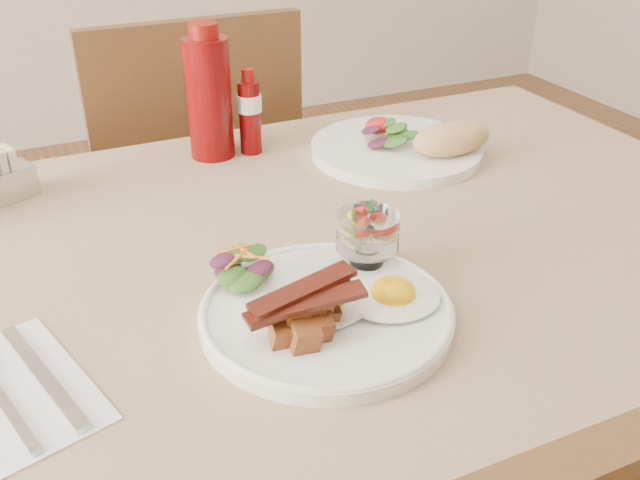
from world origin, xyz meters
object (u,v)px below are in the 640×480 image
(fruit_cup, at_px, (368,232))
(sugar_caddy, at_px, (1,179))
(second_plate, at_px, (409,145))
(chair_far, at_px, (193,196))
(main_plate, at_px, (326,314))
(table, at_px, (317,298))
(ketchup_bottle, at_px, (209,96))
(hot_sauce_bottle, at_px, (250,113))

(fruit_cup, relative_size, sugar_caddy, 0.79)
(fruit_cup, xyz_separation_m, second_plate, (0.24, 0.30, -0.04))
(chair_far, height_order, second_plate, chair_far)
(main_plate, bearing_deg, table, 69.08)
(ketchup_bottle, bearing_deg, chair_far, 83.78)
(second_plate, bearing_deg, sugar_caddy, 170.45)
(main_plate, bearing_deg, ketchup_bottle, 86.98)
(chair_far, bearing_deg, ketchup_bottle, -96.22)
(table, xyz_separation_m, sugar_caddy, (-0.36, 0.31, 0.12))
(table, relative_size, hot_sauce_bottle, 9.36)
(chair_far, relative_size, sugar_caddy, 9.60)
(fruit_cup, distance_m, second_plate, 0.38)
(ketchup_bottle, height_order, hot_sauce_bottle, ketchup_bottle)
(table, height_order, second_plate, second_plate)
(chair_far, height_order, sugar_caddy, chair_far)
(second_plate, bearing_deg, chair_far, 119.32)
(main_plate, xyz_separation_m, second_plate, (0.32, 0.36, 0.01))
(second_plate, xyz_separation_m, sugar_caddy, (-0.62, 0.10, 0.01))
(hot_sauce_bottle, height_order, sugar_caddy, hot_sauce_bottle)
(fruit_cup, xyz_separation_m, hot_sauce_bottle, (0.00, 0.42, 0.01))
(table, distance_m, chair_far, 0.68)
(fruit_cup, bearing_deg, main_plate, -141.87)
(hot_sauce_bottle, relative_size, sugar_caddy, 1.47)
(fruit_cup, bearing_deg, sugar_caddy, 133.99)
(main_plate, bearing_deg, second_plate, 48.46)
(chair_far, bearing_deg, fruit_cup, -88.24)
(fruit_cup, relative_size, second_plate, 0.27)
(second_plate, distance_m, sugar_caddy, 0.63)
(table, distance_m, sugar_caddy, 0.49)
(fruit_cup, relative_size, hot_sauce_bottle, 0.54)
(table, height_order, main_plate, main_plate)
(fruit_cup, bearing_deg, hot_sauce_bottle, 89.42)
(chair_far, distance_m, main_plate, 0.86)
(fruit_cup, bearing_deg, second_plate, 51.38)
(main_plate, bearing_deg, sugar_caddy, 122.86)
(hot_sauce_bottle, xyz_separation_m, sugar_caddy, (-0.39, -0.02, -0.04))
(chair_far, xyz_separation_m, ketchup_bottle, (-0.04, -0.32, 0.33))
(fruit_cup, bearing_deg, ketchup_bottle, 97.62)
(chair_far, relative_size, ketchup_bottle, 4.28)
(ketchup_bottle, bearing_deg, second_plate, -25.48)
(second_plate, distance_m, ketchup_bottle, 0.34)
(ketchup_bottle, xyz_separation_m, sugar_caddy, (-0.33, -0.04, -0.07))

